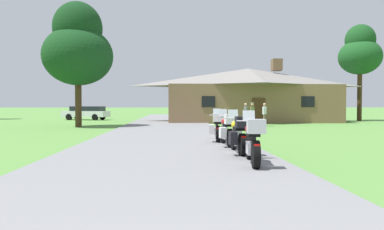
{
  "coord_description": "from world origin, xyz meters",
  "views": [
    {
      "loc": [
        0.26,
        -1.23,
        1.49
      ],
      "look_at": [
        1.58,
        22.56,
        0.87
      ],
      "focal_mm": 34.22,
      "sensor_mm": 36.0,
      "label": 1
    }
  ],
  "objects_px": {
    "motorcycle_red_nearest_to_camera": "(253,141)",
    "parked_white_suv_far_left": "(86,112)",
    "bystander_gray_shirt_near_lodge": "(246,113)",
    "tree_right_of_lodge": "(360,52)",
    "motorcycle_silver_farthest_in_row": "(218,127)",
    "bystander_olive_shirt_by_tree": "(252,113)",
    "motorcycle_yellow_second_in_row": "(239,135)",
    "tree_left_near": "(78,48)",
    "bystander_white_shirt_beside_signpost": "(264,113)",
    "motorcycle_red_third_in_row": "(228,130)"
  },
  "relations": [
    {
      "from": "motorcycle_red_nearest_to_camera",
      "to": "tree_right_of_lodge",
      "type": "xyz_separation_m",
      "value": [
        16.31,
        25.94,
        6.04
      ]
    },
    {
      "from": "motorcycle_yellow_second_in_row",
      "to": "tree_right_of_lodge",
      "type": "xyz_separation_m",
      "value": [
        16.28,
        23.97,
        6.05
      ]
    },
    {
      "from": "motorcycle_red_third_in_row",
      "to": "motorcycle_silver_farthest_in_row",
      "type": "xyz_separation_m",
      "value": [
        -0.14,
        1.79,
        0.0
      ]
    },
    {
      "from": "motorcycle_yellow_second_in_row",
      "to": "bystander_white_shirt_beside_signpost",
      "type": "height_order",
      "value": "bystander_white_shirt_beside_signpost"
    },
    {
      "from": "motorcycle_silver_farthest_in_row",
      "to": "bystander_olive_shirt_by_tree",
      "type": "relative_size",
      "value": 1.24
    },
    {
      "from": "motorcycle_silver_farthest_in_row",
      "to": "bystander_gray_shirt_near_lodge",
      "type": "relative_size",
      "value": 1.25
    },
    {
      "from": "motorcycle_silver_farthest_in_row",
      "to": "bystander_olive_shirt_by_tree",
      "type": "height_order",
      "value": "bystander_olive_shirt_by_tree"
    },
    {
      "from": "motorcycle_red_nearest_to_camera",
      "to": "tree_right_of_lodge",
      "type": "relative_size",
      "value": 0.22
    },
    {
      "from": "motorcycle_red_nearest_to_camera",
      "to": "motorcycle_yellow_second_in_row",
      "type": "xyz_separation_m",
      "value": [
        0.03,
        1.97,
        -0.01
      ]
    },
    {
      "from": "bystander_white_shirt_beside_signpost",
      "to": "bystander_olive_shirt_by_tree",
      "type": "height_order",
      "value": "bystander_olive_shirt_by_tree"
    },
    {
      "from": "motorcycle_red_third_in_row",
      "to": "motorcycle_red_nearest_to_camera",
      "type": "bearing_deg",
      "value": -92.41
    },
    {
      "from": "motorcycle_silver_farthest_in_row",
      "to": "tree_right_of_lodge",
      "type": "relative_size",
      "value": 0.22
    },
    {
      "from": "motorcycle_red_third_in_row",
      "to": "tree_right_of_lodge",
      "type": "xyz_separation_m",
      "value": [
        16.3,
        21.88,
        6.05
      ]
    },
    {
      "from": "motorcycle_silver_farthest_in_row",
      "to": "bystander_gray_shirt_near_lodge",
      "type": "xyz_separation_m",
      "value": [
        3.65,
        12.41,
        0.32
      ]
    },
    {
      "from": "tree_left_near",
      "to": "bystander_white_shirt_beside_signpost",
      "type": "bearing_deg",
      "value": 0.8
    },
    {
      "from": "parked_white_suv_far_left",
      "to": "bystander_gray_shirt_near_lodge",
      "type": "bearing_deg",
      "value": -113.87
    },
    {
      "from": "motorcycle_red_third_in_row",
      "to": "bystander_white_shirt_beside_signpost",
      "type": "relative_size",
      "value": 1.25
    },
    {
      "from": "bystander_white_shirt_beside_signpost",
      "to": "parked_white_suv_far_left",
      "type": "xyz_separation_m",
      "value": [
        -15.46,
        12.21,
        -0.15
      ]
    },
    {
      "from": "tree_right_of_lodge",
      "to": "motorcycle_silver_farthest_in_row",
      "type": "bearing_deg",
      "value": -129.27
    },
    {
      "from": "bystander_gray_shirt_near_lodge",
      "to": "bystander_white_shirt_beside_signpost",
      "type": "xyz_separation_m",
      "value": [
        1.17,
        -1.01,
        0.0
      ]
    },
    {
      "from": "bystander_white_shirt_beside_signpost",
      "to": "motorcycle_red_third_in_row",
      "type": "bearing_deg",
      "value": 8.22
    },
    {
      "from": "bystander_olive_shirt_by_tree",
      "to": "tree_right_of_lodge",
      "type": "bearing_deg",
      "value": -55.05
    },
    {
      "from": "bystander_olive_shirt_by_tree",
      "to": "motorcycle_silver_farthest_in_row",
      "type": "bearing_deg",
      "value": 157.21
    },
    {
      "from": "bystander_olive_shirt_by_tree",
      "to": "motorcycle_red_nearest_to_camera",
      "type": "bearing_deg",
      "value": 164.57
    },
    {
      "from": "motorcycle_silver_farthest_in_row",
      "to": "bystander_olive_shirt_by_tree",
      "type": "bearing_deg",
      "value": 75.51
    },
    {
      "from": "motorcycle_yellow_second_in_row",
      "to": "bystander_olive_shirt_by_tree",
      "type": "relative_size",
      "value": 1.24
    },
    {
      "from": "motorcycle_yellow_second_in_row",
      "to": "bystander_white_shirt_beside_signpost",
      "type": "xyz_separation_m",
      "value": [
        4.67,
        15.28,
        0.32
      ]
    },
    {
      "from": "motorcycle_red_nearest_to_camera",
      "to": "parked_white_suv_far_left",
      "type": "xyz_separation_m",
      "value": [
        -10.76,
        29.46,
        0.16
      ]
    },
    {
      "from": "bystander_olive_shirt_by_tree",
      "to": "bystander_gray_shirt_near_lodge",
      "type": "bearing_deg",
      "value": -2.69
    },
    {
      "from": "bystander_white_shirt_beside_signpost",
      "to": "motorcycle_yellow_second_in_row",
      "type": "bearing_deg",
      "value": 10.77
    },
    {
      "from": "bystander_white_shirt_beside_signpost",
      "to": "bystander_olive_shirt_by_tree",
      "type": "bearing_deg",
      "value": -15.09
    },
    {
      "from": "bystander_white_shirt_beside_signpost",
      "to": "tree_left_near",
      "type": "relative_size",
      "value": 0.19
    },
    {
      "from": "motorcycle_yellow_second_in_row",
      "to": "motorcycle_red_third_in_row",
      "type": "relative_size",
      "value": 1.0
    },
    {
      "from": "motorcycle_red_third_in_row",
      "to": "bystander_white_shirt_beside_signpost",
      "type": "bearing_deg",
      "value": 68.21
    },
    {
      "from": "bystander_gray_shirt_near_lodge",
      "to": "parked_white_suv_far_left",
      "type": "height_order",
      "value": "bystander_gray_shirt_near_lodge"
    },
    {
      "from": "tree_right_of_lodge",
      "to": "tree_left_near",
      "type": "height_order",
      "value": "tree_right_of_lodge"
    },
    {
      "from": "tree_right_of_lodge",
      "to": "parked_white_suv_far_left",
      "type": "xyz_separation_m",
      "value": [
        -27.07,
        3.52,
        -5.88
      ]
    },
    {
      "from": "motorcycle_red_nearest_to_camera",
      "to": "tree_left_near",
      "type": "distance_m",
      "value": 19.66
    },
    {
      "from": "motorcycle_silver_farthest_in_row",
      "to": "tree_right_of_lodge",
      "type": "xyz_separation_m",
      "value": [
        16.43,
        20.1,
        6.05
      ]
    },
    {
      "from": "motorcycle_yellow_second_in_row",
      "to": "tree_right_of_lodge",
      "type": "height_order",
      "value": "tree_right_of_lodge"
    },
    {
      "from": "motorcycle_red_nearest_to_camera",
      "to": "bystander_olive_shirt_by_tree",
      "type": "bearing_deg",
      "value": 83.33
    },
    {
      "from": "motorcycle_red_third_in_row",
      "to": "bystander_gray_shirt_near_lodge",
      "type": "bearing_deg",
      "value": 73.86
    },
    {
      "from": "motorcycle_yellow_second_in_row",
      "to": "bystander_gray_shirt_near_lodge",
      "type": "relative_size",
      "value": 1.25
    },
    {
      "from": "motorcycle_red_third_in_row",
      "to": "motorcycle_yellow_second_in_row",
      "type": "bearing_deg",
      "value": -91.77
    },
    {
      "from": "motorcycle_red_nearest_to_camera",
      "to": "tree_right_of_lodge",
      "type": "distance_m",
      "value": 31.23
    },
    {
      "from": "motorcycle_red_nearest_to_camera",
      "to": "tree_left_near",
      "type": "relative_size",
      "value": 0.24
    },
    {
      "from": "bystander_olive_shirt_by_tree",
      "to": "tree_left_near",
      "type": "bearing_deg",
      "value": 81.97
    },
    {
      "from": "motorcycle_yellow_second_in_row",
      "to": "motorcycle_silver_farthest_in_row",
      "type": "xyz_separation_m",
      "value": [
        -0.15,
        3.87,
        0.0
      ]
    },
    {
      "from": "bystander_gray_shirt_near_lodge",
      "to": "tree_right_of_lodge",
      "type": "relative_size",
      "value": 0.18
    },
    {
      "from": "motorcycle_red_nearest_to_camera",
      "to": "tree_right_of_lodge",
      "type": "bearing_deg",
      "value": 63.65
    }
  ]
}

